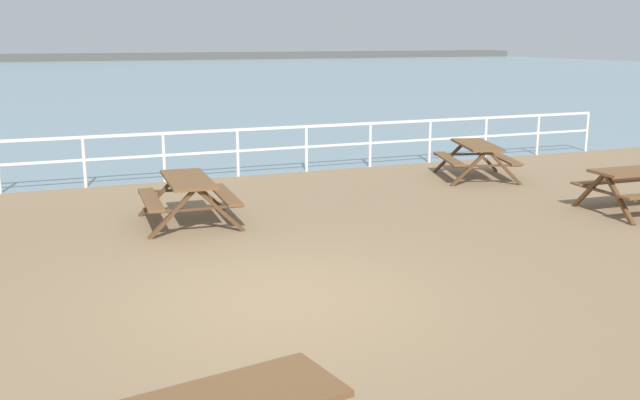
% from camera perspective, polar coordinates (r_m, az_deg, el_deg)
% --- Properties ---
extents(ground_plane, '(30.00, 24.00, 0.20)m').
position_cam_1_polar(ground_plane, '(8.83, -3.03, -8.31)').
color(ground_plane, '#846B4C').
extents(sea_band, '(142.00, 90.00, 0.01)m').
position_cam_1_polar(sea_band, '(60.69, -19.70, 9.07)').
color(sea_band, gray).
rests_on(sea_band, ground).
extents(distant_shoreline, '(142.00, 6.00, 1.80)m').
position_cam_1_polar(distant_shoreline, '(103.64, -20.85, 10.18)').
color(distant_shoreline, '#4C4C47').
rests_on(distant_shoreline, ground).
extents(seaward_railing, '(23.07, 0.07, 1.08)m').
position_cam_1_polar(seaward_railing, '(15.95, -12.20, 4.03)').
color(seaward_railing, white).
rests_on(seaward_railing, ground).
extents(picnic_table_near_left, '(1.96, 2.16, 0.80)m').
position_cam_1_polar(picnic_table_near_left, '(16.35, 12.21, 3.68)').
color(picnic_table_near_left, brown).
rests_on(picnic_table_near_left, ground).
extents(picnic_table_mid_centre, '(1.63, 1.88, 0.80)m').
position_cam_1_polar(picnic_table_mid_centre, '(12.28, -10.32, 0.84)').
color(picnic_table_mid_centre, brown).
rests_on(picnic_table_mid_centre, ground).
extents(picnic_table_seaward, '(1.85, 1.60, 0.80)m').
position_cam_1_polar(picnic_table_seaward, '(14.09, 23.87, 1.46)').
color(picnic_table_seaward, brown).
rests_on(picnic_table_seaward, ground).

